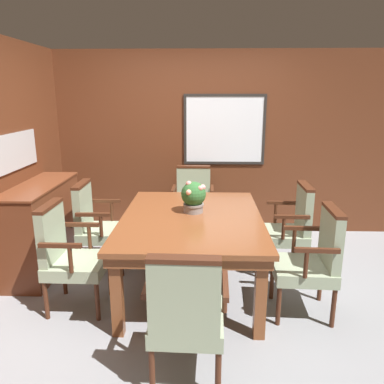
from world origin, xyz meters
The scene contains 11 objects.
ground_plane centered at (0.00, 0.00, 0.00)m, with size 14.00×14.00×0.00m, color gray.
wall_back centered at (0.00, 1.76, 1.23)m, with size 7.20×0.08×2.45m.
dining_table centered at (0.00, 0.09, 0.66)m, with size 1.34×1.79×0.75m.
chair_head_far centered at (-0.02, 1.39, 0.52)m, with size 0.54×0.52×0.97m.
chair_right_far centered at (1.05, 0.49, 0.52)m, with size 0.52×0.54×0.97m.
chair_head_near centered at (0.01, -1.19, 0.52)m, with size 0.55×0.53×0.97m.
chair_left_near centered at (-1.09, -0.29, 0.52)m, with size 0.52×0.54×0.97m.
chair_left_far centered at (-1.06, 0.50, 0.52)m, with size 0.52×0.54×0.97m.
chair_right_near centered at (1.06, -0.33, 0.52)m, with size 0.53×0.55×0.97m.
potted_plant centered at (0.02, 0.21, 0.92)m, with size 0.25×0.26×0.32m.
sideboard_cabinet centered at (-1.65, 0.48, 0.48)m, with size 0.44×1.29×0.96m.
Camera 1 is at (0.11, -3.33, 1.90)m, focal length 35.00 mm.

